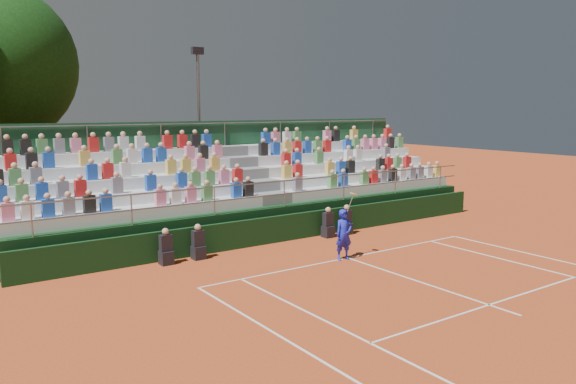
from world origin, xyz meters
TOP-DOWN VIEW (x-y plane):
  - ground at (0.00, 0.00)m, footprint 90.00×90.00m
  - courtside_wall at (0.00, 3.20)m, footprint 20.00×0.15m
  - line_officials at (-1.44, 2.75)m, footprint 7.98×0.40m
  - grandstand at (-0.01, 6.44)m, footprint 20.00×5.20m
  - tennis_player at (-0.22, -0.05)m, footprint 0.86×0.49m
  - floodlight_mast at (0.59, 12.24)m, footprint 0.60×0.25m

SIDE VIEW (x-z plane):
  - ground at x=0.00m, z-range 0.00..0.00m
  - line_officials at x=-1.44m, z-range -0.12..1.07m
  - courtside_wall at x=0.00m, z-range 0.00..1.00m
  - tennis_player at x=-0.22m, z-range -0.26..1.96m
  - grandstand at x=-0.01m, z-range -1.11..3.29m
  - floodlight_mast at x=0.59m, z-range 0.67..8.61m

